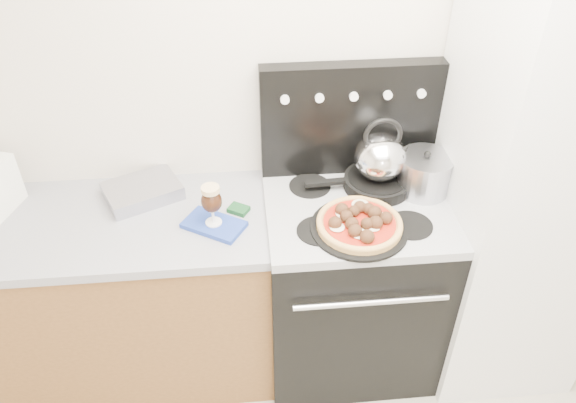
{
  "coord_description": "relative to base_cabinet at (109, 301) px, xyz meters",
  "views": [
    {
      "loc": [
        -0.38,
        -0.62,
        2.34
      ],
      "look_at": [
        -0.22,
        1.05,
        1.06
      ],
      "focal_mm": 35.0,
      "sensor_mm": 36.0,
      "label": 1
    }
  ],
  "objects": [
    {
      "name": "oven_mitt",
      "position": [
        0.51,
        -0.08,
        0.48
      ],
      "size": [
        0.27,
        0.24,
        0.02
      ],
      "primitive_type": "cube",
      "rotation": [
        0.0,
        0.0,
        -0.55
      ],
      "color": "#223C9E",
      "rests_on": "countertop"
    },
    {
      "name": "stock_pot",
      "position": [
        1.4,
        0.05,
        0.57
      ],
      "size": [
        0.24,
        0.24,
        0.16
      ],
      "primitive_type": "cylinder",
      "rotation": [
        0.0,
        0.0,
        -0.08
      ],
      "color": "#B4B5BE",
      "rests_on": "cooktop"
    },
    {
      "name": "pizza_pan",
      "position": [
        1.08,
        -0.18,
        0.5
      ],
      "size": [
        0.44,
        0.44,
        0.01
      ],
      "primitive_type": "cylinder",
      "rotation": [
        0.0,
        0.0,
        -0.15
      ],
      "color": "black",
      "rests_on": "cooktop"
    },
    {
      "name": "cooktop",
      "position": [
        1.1,
        -0.02,
        0.47
      ],
      "size": [
        0.76,
        0.65,
        0.04
      ],
      "primitive_type": "cube",
      "color": "#ADADB2",
      "rests_on": "stove_body"
    },
    {
      "name": "stove_body",
      "position": [
        1.1,
        -0.02,
        0.01
      ],
      "size": [
        0.76,
        0.65,
        0.88
      ],
      "primitive_type": "cube",
      "color": "black",
      "rests_on": "ground"
    },
    {
      "name": "backguard",
      "position": [
        1.1,
        0.25,
        0.74
      ],
      "size": [
        0.76,
        0.08,
        0.5
      ],
      "primitive_type": "cube",
      "color": "black",
      "rests_on": "cooktop"
    },
    {
      "name": "pizza",
      "position": [
        1.08,
        -0.18,
        0.53
      ],
      "size": [
        0.38,
        0.38,
        0.05
      ],
      "primitive_type": null,
      "rotation": [
        0.0,
        0.0,
        0.16
      ],
      "color": "#F1C959",
      "rests_on": "pizza_pan"
    },
    {
      "name": "beer_glass",
      "position": [
        0.51,
        -0.08,
        0.58
      ],
      "size": [
        0.11,
        0.11,
        0.18
      ],
      "primitive_type": null,
      "rotation": [
        0.0,
        0.0,
        -0.33
      ],
      "color": "black",
      "rests_on": "oven_mitt"
    },
    {
      "name": "fridge",
      "position": [
        1.8,
        -0.05,
        0.52
      ],
      "size": [
        0.64,
        0.68,
        1.9
      ],
      "primitive_type": "cube",
      "color": "silver",
      "rests_on": "ground"
    },
    {
      "name": "room_shell",
      "position": [
        1.02,
        -0.91,
        0.82
      ],
      "size": [
        3.52,
        3.01,
        2.52
      ],
      "color": "#BDB6A0",
      "rests_on": "ground"
    },
    {
      "name": "tea_kettle",
      "position": [
        1.21,
        0.09,
        0.66
      ],
      "size": [
        0.27,
        0.27,
        0.24
      ],
      "primitive_type": null,
      "rotation": [
        0.0,
        0.0,
        -0.3
      ],
      "color": "white",
      "rests_on": "skillet"
    },
    {
      "name": "skillet",
      "position": [
        1.21,
        0.09,
        0.52
      ],
      "size": [
        0.3,
        0.3,
        0.05
      ],
      "primitive_type": "cylinder",
      "rotation": [
        0.0,
        0.0,
        0.06
      ],
      "color": "black",
      "rests_on": "cooktop"
    },
    {
      "name": "countertop",
      "position": [
        0.0,
        0.0,
        0.45
      ],
      "size": [
        1.48,
        0.63,
        0.04
      ],
      "primitive_type": "cube",
      "color": "#92929C",
      "rests_on": "base_cabinet"
    },
    {
      "name": "base_cabinet",
      "position": [
        0.0,
        0.0,
        0.0
      ],
      "size": [
        1.45,
        0.6,
        0.86
      ],
      "primitive_type": "cube",
      "color": "brown",
      "rests_on": "ground"
    },
    {
      "name": "foil_sheet",
      "position": [
        0.21,
        0.15,
        0.5
      ],
      "size": [
        0.37,
        0.33,
        0.06
      ],
      "primitive_type": "cube",
      "rotation": [
        0.0,
        0.0,
        0.44
      ],
      "color": "silver",
      "rests_on": "countertop"
    }
  ]
}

